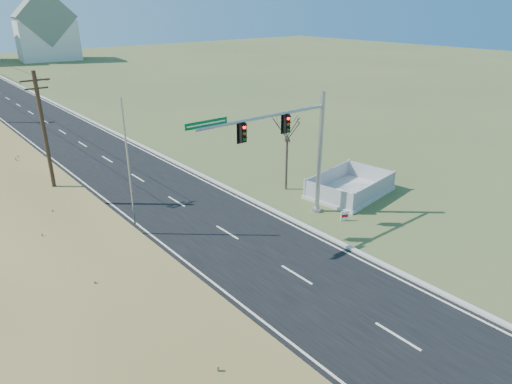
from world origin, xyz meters
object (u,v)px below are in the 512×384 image
at_px(flagpole, 131,184).
at_px(open_sign, 345,216).
at_px(fence_enclosure, 350,190).
at_px(traffic_signal_mast, 298,147).
at_px(bare_tree, 287,127).

bearing_deg(flagpole, open_sign, -31.18).
bearing_deg(flagpole, fence_enclosure, -15.16).
distance_m(traffic_signal_mast, fence_enclosure, 7.49).
bearing_deg(bare_tree, open_sign, -96.89).
bearing_deg(fence_enclosure, traffic_signal_mast, 176.65).
height_order(fence_enclosure, flagpole, flagpole).
xyz_separation_m(traffic_signal_mast, open_sign, (2.21, -2.16, -4.47)).
height_order(traffic_signal_mast, open_sign, traffic_signal_mast).
relative_size(open_sign, bare_tree, 0.11).
distance_m(traffic_signal_mast, bare_tree, 5.10).
bearing_deg(bare_tree, fence_enclosure, -50.56).
distance_m(traffic_signal_mast, open_sign, 5.43).
bearing_deg(open_sign, traffic_signal_mast, 163.84).
height_order(flagpole, bare_tree, flagpole).
relative_size(traffic_signal_mast, flagpole, 1.22).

